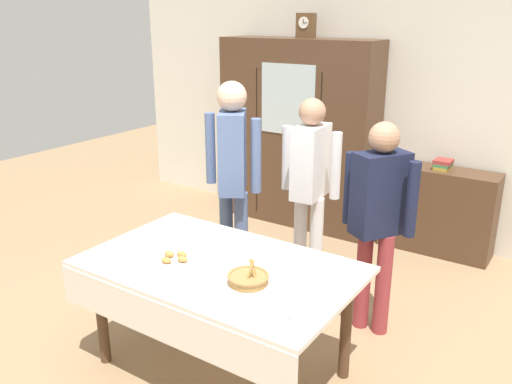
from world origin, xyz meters
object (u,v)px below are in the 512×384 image
Objects in this scene: wall_cabinet at (298,134)px; bookshelf_low at (438,211)px; spoon_far_left at (267,266)px; person_behind_table_right at (379,210)px; mantel_clock at (306,25)px; book_stack at (443,164)px; person_near_right_end at (233,166)px; dining_table at (217,281)px; person_behind_table_left at (310,176)px; bread_basket at (248,278)px; spoon_mid_right at (180,228)px; tea_cup_near_left at (199,273)px; pastry_plate at (175,259)px; tea_cup_far_right at (282,313)px; tea_cup_center at (117,247)px.

bookshelf_low is at bearing 1.90° from wall_cabinet.
spoon_far_left is 0.08× the size of person_behind_table_right.
person_behind_table_right is (1.46, -1.58, -1.16)m from mantel_clock.
person_near_right_end reaches higher than book_stack.
wall_cabinet reaches higher than dining_table.
dining_table is 1.40m from person_behind_table_left.
mantel_clock is at bearing 112.87° from bread_basket.
book_stack is 1.66× the size of spoon_mid_right.
tea_cup_near_left is 0.77m from spoon_mid_right.
person_behind_table_right is at bearing 72.70° from bread_basket.
pastry_plate is at bearing -107.66° from book_stack.
book_stack is 0.11× the size of person_near_right_end.
wall_cabinet is at bearing 103.64° from pastry_plate.
tea_cup_far_right is (1.47, -2.87, -1.31)m from mantel_clock.
tea_cup_center is 1.00× the size of tea_cup_far_right.
bookshelf_low is 7.97× the size of tea_cup_near_left.
spoon_far_left is 0.07× the size of person_near_right_end.
spoon_mid_right and spoon_far_left have the same top height.
wall_cabinet reaches higher than spoon_far_left.
mantel_clock is 2.02× the size of spoon_far_left.
dining_table is at bearing -72.09° from mantel_clock.
wall_cabinet is 2.92m from bread_basket.
bookshelf_low reaches higher than tea_cup_near_left.
person_behind_table_left is at bearing -58.80° from mantel_clock.
pastry_plate is 0.53m from spoon_mid_right.
bread_basket is 2.02× the size of spoon_far_left.
person_behind_table_right reaches higher than bread_basket.
pastry_plate is 0.57m from spoon_far_left.
person_behind_table_left is at bearing 69.65° from tea_cup_center.
tea_cup_near_left is at bearing -102.33° from book_stack.
person_near_right_end is at bearing -125.79° from bookshelf_low.
bookshelf_low is at bearing 76.78° from dining_table.
dining_table is 0.33m from spoon_far_left.
tea_cup_near_left is 0.42m from spoon_far_left.
tea_cup_near_left is 1.54m from person_behind_table_left.
spoon_far_left is at bearing 20.51° from tea_cup_center.
person_behind_table_right is (1.20, 0.68, 0.17)m from spoon_mid_right.
book_stack is 2.92m from tea_cup_far_right.
mantel_clock is 1.85× the size of tea_cup_far_right.
bookshelf_low reaches higher than tea_cup_far_right.
tea_cup_far_right is 0.08× the size of person_near_right_end.
bread_basket reaches higher than spoon_far_left.
wall_cabinet reaches higher than person_behind_table_right.
bookshelf_low is 2.94m from tea_cup_far_right.
tea_cup_far_right is 1.09× the size of spoon_mid_right.
tea_cup_far_right is at bearing -23.75° from dining_table.
pastry_plate is at bearing -178.11° from bread_basket.
book_stack is (-0.00, 0.00, 0.46)m from bookshelf_low.
person_behind_table_left is at bearing 65.01° from spoon_mid_right.
dining_table is 0.29m from pastry_plate.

